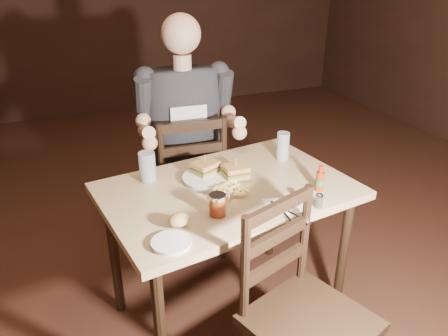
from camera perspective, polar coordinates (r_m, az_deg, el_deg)
name	(u,v)px	position (r m, az deg, el deg)	size (l,w,h in m)	color
room_shell	(225,41)	(2.14, 0.13, 16.28)	(7.00, 7.00, 7.00)	black
main_table	(228,203)	(2.11, 0.51, -4.59)	(1.25, 0.93, 0.77)	tan
chair_far	(187,183)	(2.75, -4.88, -1.94)	(0.44, 0.49, 0.96)	black
chair_near	(310,322)	(1.84, 11.21, -19.18)	(0.43, 0.47, 0.93)	black
diner	(186,106)	(2.50, -5.05, 8.03)	(0.58, 0.45, 1.00)	#2C2A2F
dinner_plate	(211,179)	(2.14, -1.77, -1.39)	(0.27, 0.27, 0.02)	white
sandwich_left	(205,164)	(2.15, -2.48, 0.57)	(0.12, 0.10, 0.10)	#C48F44
sandwich_right	(236,168)	(2.11, 1.56, 0.04)	(0.12, 0.10, 0.10)	#C48F44
fries_pile	(230,189)	(1.99, 0.77, -2.71)	(0.22, 0.16, 0.04)	#ECCA70
ketchup_dollop	(246,171)	(2.18, 2.86, -0.45)	(0.05, 0.05, 0.01)	maroon
glass_left	(147,167)	(2.14, -9.97, 0.16)	(0.08, 0.08, 0.15)	silver
glass_right	(283,146)	(2.35, 7.70, 2.82)	(0.07, 0.07, 0.15)	silver
hot_sauce	(320,178)	(2.07, 12.43, -1.30)	(0.04, 0.04, 0.13)	maroon
salt_shaker	(303,196)	(1.97, 10.26, -3.64)	(0.03, 0.03, 0.06)	white
pepper_shaker	(319,201)	(1.94, 12.28, -4.20)	(0.03, 0.03, 0.06)	#38332D
syrup_dispenser	(217,205)	(1.84, -0.86, -4.82)	(0.07, 0.07, 0.10)	maroon
napkin	(281,206)	(1.94, 7.50, -4.93)	(0.15, 0.14, 0.00)	white
knife	(290,213)	(1.89, 8.64, -5.78)	(0.01, 0.23, 0.01)	silver
fork	(284,213)	(1.88, 7.82, -5.83)	(0.01, 0.17, 0.01)	silver
side_plate	(171,243)	(1.69, -6.88, -9.75)	(0.15, 0.15, 0.01)	white
bread_roll	(179,220)	(1.77, -5.92, -6.77)	(0.09, 0.07, 0.05)	tan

